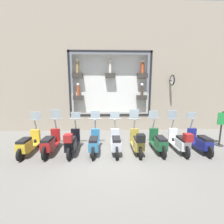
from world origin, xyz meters
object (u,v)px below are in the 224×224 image
object	(u,v)px
scooter_red_7	(50,143)
shop_sign_post	(221,127)
scooter_navy_0	(200,142)
scooter_green_2	(158,142)
scooter_silver_4	(116,143)
scooter_white_1	(180,141)
scooter_teal_5	(94,143)
scooter_olive_3	(138,142)
scooter_black_6	(72,142)
scooter_yellow_8	(28,144)

from	to	relation	value
scooter_red_7	shop_sign_post	distance (m)	7.46
scooter_navy_0	scooter_red_7	distance (m)	6.12
scooter_green_2	scooter_silver_4	distance (m)	1.75
scooter_white_1	scooter_teal_5	xyz separation A→B (m)	(0.07, 3.50, -0.03)
scooter_olive_3	scooter_black_6	distance (m)	2.62
scooter_white_1	scooter_silver_4	bearing A→B (deg)	88.58
scooter_teal_5	scooter_red_7	size ratio (longest dim) A/B	0.99
scooter_green_2	scooter_silver_4	size ratio (longest dim) A/B	1.00
scooter_olive_3	scooter_yellow_8	bearing A→B (deg)	89.20
scooter_teal_5	scooter_navy_0	bearing A→B (deg)	-90.07
scooter_navy_0	scooter_olive_3	xyz separation A→B (m)	(-0.06, 2.62, 0.05)
scooter_olive_3	scooter_silver_4	xyz separation A→B (m)	(0.06, 0.87, -0.04)
scooter_black_6	shop_sign_post	size ratio (longest dim) A/B	1.14
scooter_black_6	shop_sign_post	world-z (taller)	shop_sign_post
shop_sign_post	scooter_white_1	bearing A→B (deg)	106.74
scooter_red_7	shop_sign_post	bearing A→B (deg)	-85.49
scooter_yellow_8	scooter_white_1	bearing A→B (deg)	-90.59
scooter_green_2	scooter_black_6	size ratio (longest dim) A/B	1.00
scooter_red_7	shop_sign_post	xyz separation A→B (m)	(0.59, -7.43, 0.40)
scooter_teal_5	scooter_black_6	size ratio (longest dim) A/B	1.00
scooter_navy_0	scooter_silver_4	size ratio (longest dim) A/B	1.00
scooter_navy_0	scooter_silver_4	xyz separation A→B (m)	(0.00, 3.50, 0.01)
scooter_olive_3	scooter_black_6	world-z (taller)	scooter_olive_3
scooter_silver_4	scooter_red_7	distance (m)	2.62
scooter_olive_3	scooter_red_7	bearing A→B (deg)	88.86
scooter_white_1	scooter_black_6	world-z (taller)	scooter_white_1
scooter_navy_0	scooter_teal_5	distance (m)	4.37
scooter_white_1	scooter_yellow_8	size ratio (longest dim) A/B	1.00
scooter_teal_5	scooter_black_6	distance (m)	0.88
scooter_white_1	scooter_olive_3	size ratio (longest dim) A/B	1.00
scooter_white_1	shop_sign_post	distance (m)	2.31
scooter_olive_3	scooter_silver_4	size ratio (longest dim) A/B	1.00
scooter_red_7	scooter_silver_4	bearing A→B (deg)	-90.14
scooter_navy_0	scooter_black_6	distance (m)	5.24
scooter_navy_0	scooter_red_7	world-z (taller)	scooter_red_7
scooter_silver_4	scooter_black_6	world-z (taller)	scooter_silver_4
shop_sign_post	scooter_yellow_8	bearing A→B (deg)	94.09
scooter_green_2	scooter_olive_3	distance (m)	0.88
scooter_white_1	scooter_navy_0	bearing A→B (deg)	-85.98
scooter_silver_4	shop_sign_post	size ratio (longest dim) A/B	1.13
scooter_green_2	scooter_teal_5	distance (m)	2.62
scooter_white_1	scooter_red_7	world-z (taller)	scooter_red_7
scooter_navy_0	scooter_black_6	bearing A→B (deg)	90.60
scooter_green_2	shop_sign_post	distance (m)	3.14
scooter_red_7	scooter_navy_0	bearing A→B (deg)	-90.09
scooter_white_1	shop_sign_post	world-z (taller)	scooter_white_1
scooter_olive_3	shop_sign_post	bearing A→B (deg)	-80.54
scooter_navy_0	scooter_white_1	size ratio (longest dim) A/B	1.00
scooter_white_1	scooter_teal_5	distance (m)	3.50
scooter_teal_5	scooter_red_7	distance (m)	1.75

